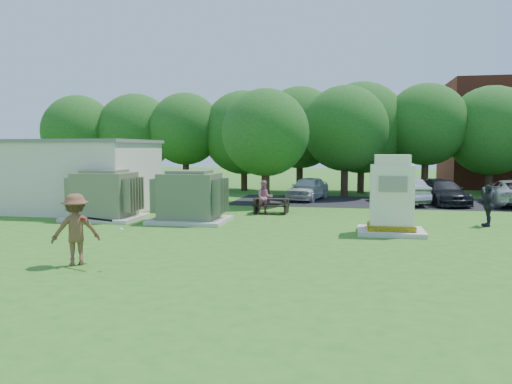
% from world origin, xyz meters
% --- Properties ---
extents(ground, '(120.00, 120.00, 0.00)m').
position_xyz_m(ground, '(0.00, 0.00, 0.00)').
color(ground, '#2D6619').
rests_on(ground, ground).
extents(service_building, '(10.00, 5.00, 3.20)m').
position_xyz_m(service_building, '(-11.00, 7.00, 1.60)').
color(service_building, beige).
rests_on(service_building, ground).
extents(service_building_roof, '(10.20, 5.20, 0.15)m').
position_xyz_m(service_building_roof, '(-11.00, 7.00, 3.27)').
color(service_building_roof, slate).
rests_on(service_building_roof, service_building).
extents(parking_strip, '(20.00, 6.00, 0.01)m').
position_xyz_m(parking_strip, '(7.00, 13.50, 0.01)').
color(parking_strip, '#232326').
rests_on(parking_strip, ground).
extents(transformer_left, '(3.00, 2.40, 2.07)m').
position_xyz_m(transformer_left, '(-6.50, 4.50, 0.97)').
color(transformer_left, beige).
rests_on(transformer_left, ground).
extents(transformer_right, '(3.00, 2.40, 2.07)m').
position_xyz_m(transformer_right, '(-2.80, 4.50, 0.97)').
color(transformer_right, beige).
rests_on(transformer_right, ground).
extents(generator_cabinet, '(2.25, 1.84, 2.74)m').
position_xyz_m(generator_cabinet, '(4.92, 3.25, 1.20)').
color(generator_cabinet, beige).
rests_on(generator_cabinet, ground).
extents(picnic_table, '(1.58, 1.18, 0.67)m').
position_xyz_m(picnic_table, '(-0.05, 7.83, 0.42)').
color(picnic_table, black).
rests_on(picnic_table, ground).
extents(batter, '(1.35, 1.22, 1.82)m').
position_xyz_m(batter, '(-3.21, -3.12, 0.91)').
color(batter, brown).
rests_on(batter, ground).
extents(person_by_generator, '(0.71, 0.59, 1.68)m').
position_xyz_m(person_by_generator, '(5.33, 3.24, 0.84)').
color(person_by_generator, black).
rests_on(person_by_generator, ground).
extents(person_at_picnic, '(0.90, 0.80, 1.52)m').
position_xyz_m(person_at_picnic, '(-0.29, 7.36, 0.76)').
color(person_at_picnic, '#C06582').
rests_on(person_at_picnic, ground).
extents(person_walking_right, '(0.45, 0.96, 1.59)m').
position_xyz_m(person_walking_right, '(8.62, 5.66, 0.79)').
color(person_walking_right, '#232428').
rests_on(person_walking_right, ground).
extents(car_white, '(2.43, 4.19, 1.34)m').
position_xyz_m(car_white, '(1.01, 14.01, 0.67)').
color(car_white, silver).
rests_on(car_white, ground).
extents(car_silver_a, '(2.95, 4.64, 1.44)m').
position_xyz_m(car_silver_a, '(5.93, 12.94, 0.72)').
color(car_silver_a, '#9E9EA2').
rests_on(car_silver_a, ground).
extents(car_dark, '(2.68, 4.74, 1.29)m').
position_xyz_m(car_dark, '(8.17, 13.10, 0.65)').
color(car_dark, black).
rests_on(car_dark, ground).
extents(car_silver_b, '(2.53, 4.95, 1.34)m').
position_xyz_m(car_silver_b, '(11.52, 13.21, 0.67)').
color(car_silver_b, '#BABABF').
rests_on(car_silver_b, ground).
extents(batting_equipment, '(1.29, 0.39, 0.28)m').
position_xyz_m(batting_equipment, '(-2.50, -3.21, 1.15)').
color(batting_equipment, black).
rests_on(batting_equipment, ground).
extents(tree_row, '(41.30, 13.30, 7.30)m').
position_xyz_m(tree_row, '(1.75, 18.50, 4.15)').
color(tree_row, '#47301E').
rests_on(tree_row, ground).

